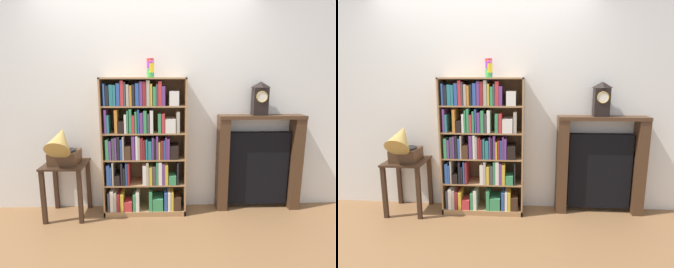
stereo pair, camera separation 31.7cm
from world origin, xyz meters
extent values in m
cube|color=brown|center=(0.00, 0.00, -0.01)|extent=(7.91, 6.40, 0.02)
cube|color=silver|center=(0.23, 0.29, 1.30)|extent=(4.91, 0.08, 2.60)
cube|color=#A87A4C|center=(-0.46, 0.10, 0.79)|extent=(0.02, 0.30, 1.57)
cube|color=#A87A4C|center=(0.46, 0.10, 0.79)|extent=(0.02, 0.30, 1.57)
cube|color=brown|center=(0.00, 0.25, 0.79)|extent=(0.94, 0.01, 1.57)
cube|color=#A87A4C|center=(0.00, 0.10, 1.56)|extent=(0.94, 0.30, 0.02)
cube|color=#A87A4C|center=(0.00, 0.10, 0.03)|extent=(0.94, 0.30, 0.06)
cube|color=#424247|center=(-0.41, 0.09, 0.17)|extent=(0.02, 0.26, 0.22)
cube|color=white|center=(-0.38, 0.06, 0.18)|extent=(0.04, 0.21, 0.24)
cube|color=#B2A893|center=(-0.34, 0.07, 0.17)|extent=(0.03, 0.23, 0.23)
cube|color=maroon|center=(-0.30, 0.09, 0.16)|extent=(0.04, 0.26, 0.21)
cube|color=gold|center=(-0.26, 0.06, 0.16)|extent=(0.04, 0.20, 0.21)
cube|color=#C63338|center=(-0.19, 0.05, 0.12)|extent=(0.09, 0.18, 0.12)
cube|color=#388E56|center=(-0.12, 0.07, 0.16)|extent=(0.03, 0.22, 0.20)
cube|color=white|center=(-0.08, 0.08, 0.18)|extent=(0.04, 0.24, 0.23)
cube|color=#388E56|center=(0.07, 0.08, 0.18)|extent=(0.04, 0.25, 0.23)
cube|color=#388E56|center=(0.15, 0.07, 0.13)|extent=(0.12, 0.23, 0.15)
cube|color=#2D519E|center=(0.24, 0.08, 0.17)|extent=(0.03, 0.24, 0.22)
cube|color=white|center=(0.28, 0.06, 0.17)|extent=(0.03, 0.21, 0.22)
cube|color=gold|center=(0.31, 0.06, 0.17)|extent=(0.03, 0.21, 0.22)
cube|color=#382316|center=(0.37, 0.06, 0.14)|extent=(0.08, 0.21, 0.16)
cube|color=#A87A4C|center=(0.00, 0.10, 0.37)|extent=(0.90, 0.28, 0.02)
cube|color=#2D519E|center=(-0.41, 0.07, 0.49)|extent=(0.03, 0.23, 0.23)
cube|color=#2D519E|center=(-0.38, 0.06, 0.48)|extent=(0.02, 0.22, 0.21)
cube|color=#B2A893|center=(-0.35, 0.09, 0.51)|extent=(0.02, 0.26, 0.27)
cube|color=black|center=(-0.31, 0.08, 0.43)|extent=(0.06, 0.24, 0.11)
cube|color=black|center=(-0.26, 0.07, 0.50)|extent=(0.02, 0.22, 0.26)
cube|color=black|center=(-0.23, 0.07, 0.48)|extent=(0.02, 0.23, 0.20)
cube|color=#2D519E|center=(-0.20, 0.06, 0.51)|extent=(0.02, 0.21, 0.26)
cube|color=maroon|center=(-0.18, 0.07, 0.50)|extent=(0.02, 0.24, 0.25)
cube|color=white|center=(0.00, 0.06, 0.49)|extent=(0.04, 0.20, 0.23)
cube|color=#B2A893|center=(0.03, 0.07, 0.51)|extent=(0.03, 0.22, 0.26)
cube|color=gold|center=(0.07, 0.08, 0.48)|extent=(0.03, 0.24, 0.21)
cube|color=#424247|center=(0.11, 0.06, 0.48)|extent=(0.04, 0.21, 0.21)
cube|color=#388E56|center=(0.14, 0.07, 0.51)|extent=(0.02, 0.23, 0.27)
cube|color=white|center=(0.18, 0.06, 0.51)|extent=(0.04, 0.21, 0.26)
cube|color=#663884|center=(0.21, 0.07, 0.50)|extent=(0.03, 0.23, 0.25)
cube|color=gold|center=(0.25, 0.08, 0.49)|extent=(0.04, 0.26, 0.23)
cube|color=#388E56|center=(0.31, 0.04, 0.43)|extent=(0.08, 0.18, 0.11)
cube|color=black|center=(0.38, 0.08, 0.50)|extent=(0.02, 0.24, 0.25)
cube|color=#A87A4C|center=(0.00, 0.10, 0.67)|extent=(0.90, 0.28, 0.02)
cube|color=#388E56|center=(-0.41, 0.06, 0.79)|extent=(0.04, 0.21, 0.23)
cube|color=#663884|center=(-0.37, 0.07, 0.78)|extent=(0.03, 0.23, 0.21)
cube|color=#424247|center=(-0.34, 0.06, 0.80)|extent=(0.03, 0.20, 0.24)
cube|color=#663884|center=(-0.31, 0.09, 0.80)|extent=(0.02, 0.26, 0.25)
cube|color=black|center=(-0.28, 0.07, 0.81)|extent=(0.03, 0.23, 0.26)
cube|color=#2D519E|center=(-0.25, 0.09, 0.79)|extent=(0.02, 0.26, 0.23)
cube|color=#B2A893|center=(-0.23, 0.07, 0.81)|extent=(0.02, 0.22, 0.26)
cube|color=#472D1C|center=(-0.18, 0.07, 0.75)|extent=(0.07, 0.22, 0.15)
cube|color=#663884|center=(-0.12, 0.08, 0.81)|extent=(0.04, 0.26, 0.26)
cube|color=white|center=(-0.08, 0.06, 0.81)|extent=(0.03, 0.22, 0.27)
cube|color=#B2A893|center=(-0.06, 0.08, 0.80)|extent=(0.02, 0.24, 0.25)
cube|color=maroon|center=(-0.03, 0.07, 0.80)|extent=(0.03, 0.23, 0.24)
cube|color=maroon|center=(0.00, 0.07, 0.79)|extent=(0.02, 0.23, 0.22)
cube|color=teal|center=(0.03, 0.08, 0.79)|extent=(0.02, 0.26, 0.23)
cube|color=teal|center=(0.06, 0.06, 0.78)|extent=(0.04, 0.21, 0.21)
cube|color=#663884|center=(0.10, 0.08, 0.80)|extent=(0.02, 0.25, 0.25)
cube|color=black|center=(0.12, 0.08, 0.79)|extent=(0.02, 0.24, 0.24)
cube|color=#663884|center=(0.15, 0.06, 0.81)|extent=(0.02, 0.21, 0.26)
cube|color=gold|center=(0.17, 0.09, 0.77)|extent=(0.02, 0.26, 0.20)
cube|color=maroon|center=(0.20, 0.06, 0.78)|extent=(0.02, 0.21, 0.21)
cube|color=#2D519E|center=(0.22, 0.09, 0.78)|extent=(0.02, 0.26, 0.21)
cube|color=#663884|center=(0.24, 0.07, 0.80)|extent=(0.02, 0.22, 0.25)
cube|color=#663884|center=(0.27, 0.08, 0.79)|extent=(0.03, 0.26, 0.23)
cube|color=black|center=(0.33, 0.06, 0.75)|extent=(0.09, 0.20, 0.15)
cube|color=#A87A4C|center=(0.00, 0.10, 0.97)|extent=(0.90, 0.28, 0.02)
cube|color=#663884|center=(-0.41, 0.08, 1.10)|extent=(0.02, 0.26, 0.26)
cube|color=teal|center=(-0.39, 0.06, 1.07)|extent=(0.02, 0.21, 0.20)
cube|color=orange|center=(-0.30, 0.07, 1.10)|extent=(0.03, 0.23, 0.25)
cube|color=black|center=(-0.25, 0.08, 1.04)|extent=(0.06, 0.24, 0.13)
cube|color=white|center=(-0.20, 0.07, 1.08)|extent=(0.03, 0.23, 0.20)
cube|color=#388E56|center=(-0.17, 0.07, 1.10)|extent=(0.02, 0.23, 0.25)
cube|color=#388E56|center=(-0.14, 0.06, 1.11)|extent=(0.03, 0.21, 0.26)
cube|color=#C63338|center=(-0.11, 0.07, 1.07)|extent=(0.03, 0.22, 0.20)
cube|color=#388E56|center=(-0.08, 0.07, 1.09)|extent=(0.02, 0.23, 0.24)
cube|color=#2D519E|center=(-0.06, 0.07, 1.10)|extent=(0.02, 0.23, 0.26)
cube|color=#663884|center=(-0.03, 0.08, 1.09)|extent=(0.03, 0.24, 0.22)
cube|color=#388E56|center=(0.02, 0.08, 1.10)|extent=(0.04, 0.24, 0.24)
cube|color=#424247|center=(0.05, 0.08, 1.08)|extent=(0.02, 0.24, 0.21)
cube|color=white|center=(0.09, 0.08, 1.10)|extent=(0.03, 0.24, 0.25)
cube|color=#388E56|center=(0.17, 0.06, 1.08)|extent=(0.03, 0.20, 0.21)
cube|color=#C63338|center=(0.21, 0.06, 1.08)|extent=(0.03, 0.22, 0.21)
cube|color=white|center=(0.29, 0.07, 1.05)|extent=(0.11, 0.24, 0.15)
cube|color=#B2A893|center=(0.37, 0.06, 1.09)|extent=(0.04, 0.20, 0.23)
cube|color=#A87A4C|center=(0.00, 0.10, 1.27)|extent=(0.90, 0.28, 0.02)
cube|color=#2D519E|center=(-0.41, 0.06, 1.39)|extent=(0.02, 0.20, 0.23)
cube|color=black|center=(-0.38, 0.06, 1.38)|extent=(0.03, 0.21, 0.22)
cube|color=teal|center=(-0.34, 0.06, 1.39)|extent=(0.04, 0.20, 0.22)
cube|color=teal|center=(-0.30, 0.07, 1.38)|extent=(0.03, 0.22, 0.22)
cube|color=#2D519E|center=(-0.27, 0.08, 1.39)|extent=(0.04, 0.24, 0.24)
cube|color=#C63338|center=(-0.22, 0.08, 1.41)|extent=(0.03, 0.25, 0.27)
cube|color=#424247|center=(-0.20, 0.08, 1.40)|extent=(0.02, 0.25, 0.25)
cube|color=#B2A893|center=(-0.17, 0.07, 1.39)|extent=(0.03, 0.22, 0.23)
cube|color=orange|center=(-0.13, 0.06, 1.38)|extent=(0.03, 0.21, 0.21)
cube|color=black|center=(-0.10, 0.08, 1.39)|extent=(0.03, 0.24, 0.23)
cube|color=#2D519E|center=(-0.06, 0.09, 1.39)|extent=(0.04, 0.26, 0.24)
cube|color=#663884|center=(-0.02, 0.08, 1.40)|extent=(0.03, 0.25, 0.26)
cube|color=maroon|center=(0.01, 0.06, 1.40)|extent=(0.04, 0.21, 0.25)
cube|color=#B2A893|center=(0.05, 0.08, 1.41)|extent=(0.04, 0.25, 0.27)
cube|color=gold|center=(0.09, 0.06, 1.39)|extent=(0.02, 0.21, 0.23)
cube|color=#388E56|center=(0.12, 0.06, 1.38)|extent=(0.03, 0.20, 0.20)
cube|color=#424247|center=(0.15, 0.07, 1.39)|extent=(0.02, 0.23, 0.23)
cube|color=#C63338|center=(0.18, 0.06, 1.40)|extent=(0.04, 0.20, 0.26)
cube|color=#663884|center=(0.22, 0.06, 1.38)|extent=(0.03, 0.22, 0.21)
cube|color=white|center=(0.33, 0.06, 1.35)|extent=(0.10, 0.20, 0.16)
cylinder|color=green|center=(0.08, 0.12, 1.62)|extent=(0.08, 0.08, 0.10)
cylinder|color=blue|center=(0.08, 0.12, 1.64)|extent=(0.08, 0.08, 0.10)
cylinder|color=red|center=(0.08, 0.12, 1.66)|extent=(0.08, 0.08, 0.10)
cylinder|color=yellow|center=(0.08, 0.12, 1.67)|extent=(0.08, 0.08, 0.10)
cylinder|color=purple|center=(0.08, 0.12, 1.69)|extent=(0.08, 0.08, 0.10)
cylinder|color=pink|center=(0.08, 0.12, 1.71)|extent=(0.08, 0.08, 0.10)
cylinder|color=red|center=(0.08, 0.12, 1.73)|extent=(0.08, 0.08, 0.10)
cube|color=#382316|center=(-0.89, 0.03, 0.62)|extent=(0.46, 0.44, 0.02)
cube|color=#382316|center=(-1.08, -0.16, 0.30)|extent=(0.04, 0.04, 0.61)
cube|color=#382316|center=(-0.69, -0.16, 0.30)|extent=(0.04, 0.04, 0.61)
cube|color=#382316|center=(-1.08, 0.22, 0.30)|extent=(0.04, 0.04, 0.61)
cube|color=#382316|center=(-0.69, 0.22, 0.30)|extent=(0.04, 0.04, 0.61)
cube|color=#472D1C|center=(-0.89, 0.03, 0.70)|extent=(0.30, 0.29, 0.14)
cylinder|color=black|center=(-0.89, 0.03, 0.77)|extent=(0.24, 0.24, 0.01)
cylinder|color=#B79347|center=(-0.89, -0.01, 0.80)|extent=(0.03, 0.03, 0.06)
cone|color=#B79347|center=(-0.89, -0.08, 0.92)|extent=(0.27, 0.40, 0.39)
cube|color=#472D1C|center=(1.36, 0.15, 1.13)|extent=(1.00, 0.20, 0.04)
cube|color=#472D1C|center=(0.92, 0.15, 0.55)|extent=(0.12, 0.18, 1.11)
cube|color=#472D1C|center=(1.79, 0.15, 0.55)|extent=(0.12, 0.18, 1.11)
cube|color=black|center=(1.36, 0.18, 0.50)|extent=(0.72, 0.10, 0.89)
cube|color=black|center=(1.32, 0.15, 1.30)|extent=(0.17, 0.11, 0.31)
pyramid|color=black|center=(1.32, 0.15, 1.50)|extent=(0.17, 0.11, 0.07)
cylinder|color=silver|center=(1.32, 0.09, 1.36)|extent=(0.12, 0.01, 0.12)
torus|color=#B79347|center=(1.32, 0.09, 1.36)|extent=(0.13, 0.01, 0.13)
camera|label=1|loc=(0.16, -3.01, 1.57)|focal=29.85mm
camera|label=2|loc=(0.48, -3.01, 1.57)|focal=29.85mm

